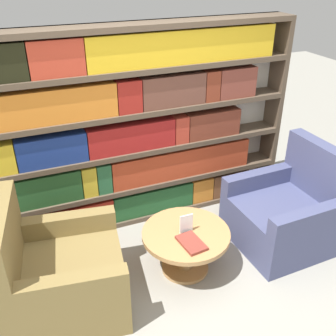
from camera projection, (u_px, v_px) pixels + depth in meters
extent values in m
plane|color=gray|center=(187.00, 300.00, 3.17)|extent=(14.00, 14.00, 0.00)
cube|color=silver|center=(129.00, 126.00, 3.84)|extent=(3.24, 0.05, 1.95)
cube|color=brown|center=(272.00, 109.00, 4.28)|extent=(0.05, 0.30, 1.95)
cube|color=brown|center=(137.00, 213.00, 4.20)|extent=(3.14, 0.30, 0.05)
cube|color=brown|center=(135.00, 184.00, 4.02)|extent=(3.14, 0.30, 0.05)
cube|color=brown|center=(134.00, 149.00, 3.83)|extent=(3.14, 0.30, 0.05)
cube|color=brown|center=(132.00, 112.00, 3.65)|extent=(3.14, 0.30, 0.05)
cube|color=brown|center=(130.00, 70.00, 3.46)|extent=(3.14, 0.30, 0.05)
cube|color=brown|center=(128.00, 26.00, 3.28)|extent=(3.14, 0.30, 0.05)
cube|color=maroon|center=(3.00, 231.00, 3.66)|extent=(0.50, 0.20, 0.27)
cube|color=#A52518|center=(73.00, 216.00, 3.88)|extent=(0.78, 0.20, 0.27)
cube|color=#23572B|center=(152.00, 198.00, 4.16)|extent=(0.86, 0.20, 0.27)
cube|color=orange|center=(199.00, 187.00, 4.35)|extent=(0.24, 0.20, 0.27)
cube|color=brown|center=(227.00, 181.00, 4.47)|extent=(0.45, 0.20, 0.27)
cube|color=#245327|center=(38.00, 189.00, 3.60)|extent=(0.78, 0.20, 0.30)
cube|color=gold|center=(88.00, 179.00, 3.76)|extent=(0.14, 0.20, 0.30)
cube|color=#2B663D|center=(103.00, 176.00, 3.81)|extent=(0.14, 0.20, 0.30)
cube|color=#BA4123|center=(181.00, 161.00, 4.08)|extent=(1.51, 0.20, 0.30)
cube|color=navy|center=(52.00, 149.00, 3.48)|extent=(0.60, 0.20, 0.27)
cube|color=maroon|center=(131.00, 136.00, 3.73)|extent=(0.85, 0.20, 0.27)
cube|color=#B53A29|center=(179.00, 128.00, 3.89)|extent=(0.14, 0.20, 0.27)
cube|color=brown|center=(211.00, 122.00, 4.02)|extent=(0.57, 0.20, 0.27)
cube|color=orange|center=(42.00, 106.00, 3.28)|extent=(1.25, 0.20, 0.30)
cube|color=maroon|center=(127.00, 95.00, 3.53)|extent=(0.22, 0.20, 0.30)
cube|color=brown|center=(171.00, 89.00, 3.67)|extent=(0.63, 0.20, 0.30)
cube|color=maroon|center=(209.00, 85.00, 3.81)|extent=(0.15, 0.20, 0.30)
cube|color=brown|center=(234.00, 81.00, 3.90)|extent=(0.40, 0.20, 0.30)
cube|color=#B83A25|center=(55.00, 57.00, 3.15)|extent=(0.44, 0.20, 0.30)
cube|color=gold|center=(184.00, 46.00, 3.53)|extent=(1.81, 0.20, 0.30)
cube|color=olive|center=(67.00, 283.00, 3.06)|extent=(1.00, 0.96, 0.42)
cube|color=olive|center=(4.00, 243.00, 2.75)|extent=(0.26, 0.85, 0.52)
cube|color=olive|center=(74.00, 287.00, 2.62)|extent=(0.75, 0.23, 0.17)
cube|color=olive|center=(70.00, 223.00, 3.24)|extent=(0.75, 0.23, 0.17)
cube|color=#42476B|center=(282.00, 222.00, 3.74)|extent=(0.91, 0.87, 0.42)
cube|color=#42476B|center=(321.00, 171.00, 3.65)|extent=(0.16, 0.85, 0.52)
cube|color=#42476B|center=(257.00, 179.00, 3.86)|extent=(0.75, 0.14, 0.17)
cube|color=#42476B|center=(308.00, 219.00, 3.28)|extent=(0.75, 0.14, 0.17)
cylinder|color=#AD7F4C|center=(185.00, 252.00, 3.41)|extent=(0.13, 0.13, 0.36)
cylinder|color=#AD7F4C|center=(185.00, 267.00, 3.49)|extent=(0.41, 0.41, 0.03)
cylinder|color=#AD7F4C|center=(186.00, 234.00, 3.31)|extent=(0.75, 0.75, 0.04)
cube|color=black|center=(186.00, 232.00, 3.30)|extent=(0.07, 0.06, 0.01)
cube|color=white|center=(186.00, 224.00, 3.26)|extent=(0.12, 0.01, 0.17)
cube|color=brown|center=(191.00, 243.00, 3.16)|extent=(0.19, 0.28, 0.03)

